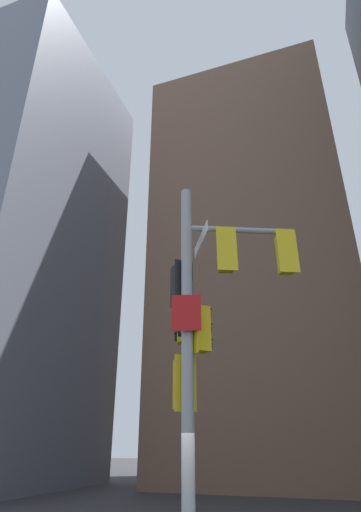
{
  "coord_description": "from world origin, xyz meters",
  "views": [
    {
      "loc": [
        2.66,
        -8.06,
        2.32
      ],
      "look_at": [
        -0.18,
        0.09,
        6.39
      ],
      "focal_mm": 27.9,
      "sensor_mm": 36.0,
      "label": 1
    }
  ],
  "objects": [
    {
      "name": "building_mid_block",
      "position": [
        -1.01,
        20.46,
        14.79
      ],
      "size": [
        12.96,
        12.96,
        29.58
      ],
      "primitive_type": "cube",
      "color": "brown",
      "rests_on": "ground"
    },
    {
      "name": "signal_pole_assembly",
      "position": [
        0.18,
        0.45,
        4.87
      ],
      "size": [
        3.49,
        2.67,
        8.14
      ],
      "color": "#9EA0A3",
      "rests_on": "ground"
    }
  ]
}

